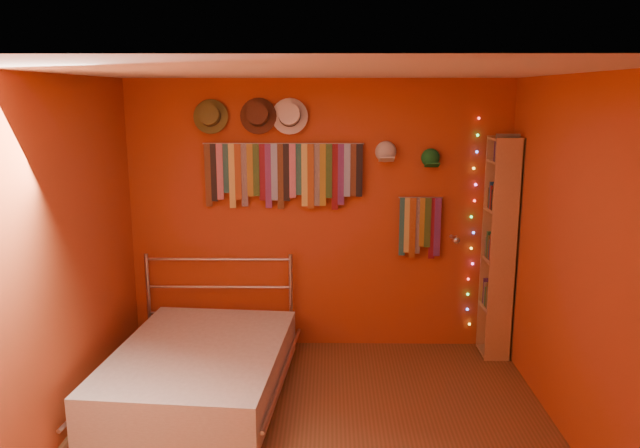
{
  "coord_description": "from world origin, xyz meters",
  "views": [
    {
      "loc": [
        0.1,
        -3.91,
        2.37
      ],
      "look_at": [
        0.02,
        0.9,
        1.36
      ],
      "focal_mm": 35.0,
      "sensor_mm": 36.0,
      "label": 1
    }
  ],
  "objects_px": {
    "tie_rack": "(283,172)",
    "reading_lamp": "(456,240)",
    "bed": "(200,369)",
    "bookshelf": "(503,247)"
  },
  "relations": [
    {
      "from": "reading_lamp",
      "to": "tie_rack",
      "type": "bearing_deg",
      "value": 174.51
    },
    {
      "from": "tie_rack",
      "to": "bed",
      "type": "xyz_separation_m",
      "value": [
        -0.61,
        -0.99,
        -1.46
      ]
    },
    {
      "from": "reading_lamp",
      "to": "bookshelf",
      "type": "height_order",
      "value": "bookshelf"
    },
    {
      "from": "bookshelf",
      "to": "reading_lamp",
      "type": "bearing_deg",
      "value": 179.2
    },
    {
      "from": "tie_rack",
      "to": "reading_lamp",
      "type": "bearing_deg",
      "value": -5.49
    },
    {
      "from": "bed",
      "to": "reading_lamp",
      "type": "bearing_deg",
      "value": 26.12
    },
    {
      "from": "tie_rack",
      "to": "reading_lamp",
      "type": "relative_size",
      "value": 5.29
    },
    {
      "from": "bookshelf",
      "to": "bed",
      "type": "distance_m",
      "value": 2.84
    },
    {
      "from": "reading_lamp",
      "to": "bed",
      "type": "distance_m",
      "value": 2.48
    },
    {
      "from": "tie_rack",
      "to": "bookshelf",
      "type": "height_order",
      "value": "bookshelf"
    }
  ]
}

